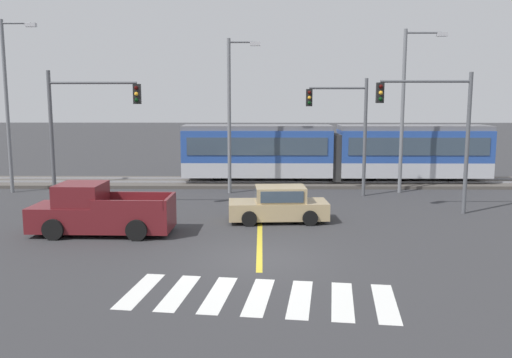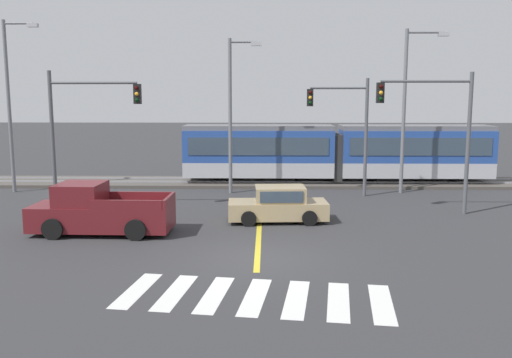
% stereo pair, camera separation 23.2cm
% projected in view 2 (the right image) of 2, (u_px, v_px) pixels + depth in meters
% --- Properties ---
extents(ground_plane, '(200.00, 200.00, 0.00)m').
position_uv_depth(ground_plane, '(257.00, 259.00, 17.76)').
color(ground_plane, '#333335').
extents(track_bed, '(120.00, 4.00, 0.18)m').
position_uv_depth(track_bed, '(262.00, 182.00, 33.40)').
color(track_bed, '#4C4742').
rests_on(track_bed, ground).
extents(rail_near, '(120.00, 0.08, 0.10)m').
position_uv_depth(rail_near, '(262.00, 182.00, 32.67)').
color(rail_near, '#939399').
rests_on(rail_near, track_bed).
extents(rail_far, '(120.00, 0.08, 0.10)m').
position_uv_depth(rail_far, '(262.00, 178.00, 34.09)').
color(rail_far, '#939399').
rests_on(rail_far, track_bed).
extents(light_rail_tram, '(18.50, 2.64, 3.43)m').
position_uv_depth(light_rail_tram, '(336.00, 151.00, 33.02)').
color(light_rail_tram, '#B7BAC1').
rests_on(light_rail_tram, track_bed).
extents(crosswalk_stripe_0, '(0.92, 2.85, 0.01)m').
position_uv_depth(crosswalk_stripe_0, '(137.00, 290.00, 14.90)').
color(crosswalk_stripe_0, silver).
rests_on(crosswalk_stripe_0, ground).
extents(crosswalk_stripe_1, '(0.92, 2.85, 0.01)m').
position_uv_depth(crosswalk_stripe_1, '(175.00, 292.00, 14.74)').
color(crosswalk_stripe_1, silver).
rests_on(crosswalk_stripe_1, ground).
extents(crosswalk_stripe_2, '(0.92, 2.85, 0.01)m').
position_uv_depth(crosswalk_stripe_2, '(215.00, 294.00, 14.58)').
color(crosswalk_stripe_2, silver).
rests_on(crosswalk_stripe_2, ground).
extents(crosswalk_stripe_3, '(0.92, 2.85, 0.01)m').
position_uv_depth(crosswalk_stripe_3, '(255.00, 296.00, 14.41)').
color(crosswalk_stripe_3, silver).
rests_on(crosswalk_stripe_3, ground).
extents(crosswalk_stripe_4, '(0.92, 2.85, 0.01)m').
position_uv_depth(crosswalk_stripe_4, '(296.00, 299.00, 14.25)').
color(crosswalk_stripe_4, silver).
rests_on(crosswalk_stripe_4, ground).
extents(crosswalk_stripe_5, '(0.92, 2.85, 0.01)m').
position_uv_depth(crosswalk_stripe_5, '(339.00, 301.00, 14.09)').
color(crosswalk_stripe_5, silver).
rests_on(crosswalk_stripe_5, ground).
extents(crosswalk_stripe_6, '(0.92, 2.85, 0.01)m').
position_uv_depth(crosswalk_stripe_6, '(382.00, 303.00, 13.93)').
color(crosswalk_stripe_6, silver).
rests_on(crosswalk_stripe_6, ground).
extents(lane_centre_line, '(0.20, 15.22, 0.01)m').
position_uv_depth(lane_centre_line, '(260.00, 218.00, 23.91)').
color(lane_centre_line, gold).
rests_on(lane_centre_line, ground).
extents(sedan_crossing, '(4.29, 2.09, 1.52)m').
position_uv_depth(sedan_crossing, '(278.00, 205.00, 23.12)').
color(sedan_crossing, tan).
rests_on(sedan_crossing, ground).
extents(pickup_truck, '(5.44, 2.33, 1.98)m').
position_uv_depth(pickup_truck, '(99.00, 212.00, 21.06)').
color(pickup_truck, maroon).
rests_on(pickup_truck, ground).
extents(traffic_light_far_right, '(3.25, 0.38, 6.27)m').
position_uv_depth(traffic_light_far_right, '(347.00, 120.00, 28.64)').
color(traffic_light_far_right, '#515459').
rests_on(traffic_light_far_right, ground).
extents(traffic_light_mid_right, '(4.25, 0.38, 6.38)m').
position_uv_depth(traffic_light_mid_right, '(438.00, 120.00, 24.12)').
color(traffic_light_mid_right, '#515459').
rests_on(traffic_light_mid_right, ground).
extents(traffic_light_mid_left, '(4.25, 0.38, 6.48)m').
position_uv_depth(traffic_light_mid_left, '(82.00, 120.00, 24.79)').
color(traffic_light_mid_left, '#515459').
rests_on(traffic_light_mid_left, ground).
extents(street_lamp_west, '(1.97, 0.28, 9.42)m').
position_uv_depth(street_lamp_west, '(11.00, 97.00, 29.74)').
color(street_lamp_west, slate).
rests_on(street_lamp_west, ground).
extents(street_lamp_centre, '(1.81, 0.28, 8.41)m').
position_uv_depth(street_lamp_centre, '(233.00, 107.00, 29.50)').
color(street_lamp_centre, slate).
rests_on(street_lamp_centre, ground).
extents(street_lamp_east, '(2.34, 0.28, 8.92)m').
position_uv_depth(street_lamp_east, '(408.00, 101.00, 29.52)').
color(street_lamp_east, slate).
rests_on(street_lamp_east, ground).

